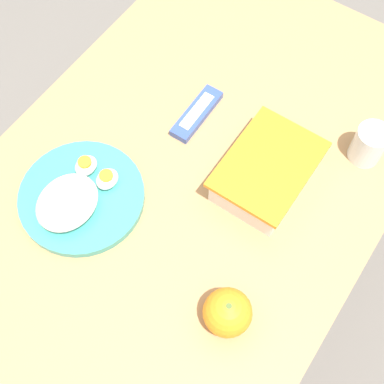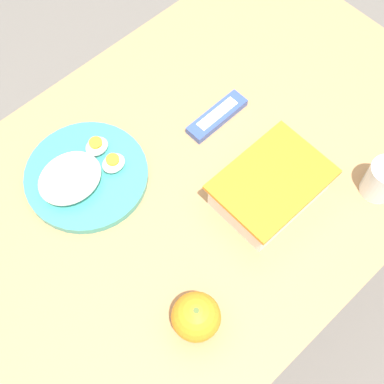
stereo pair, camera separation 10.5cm
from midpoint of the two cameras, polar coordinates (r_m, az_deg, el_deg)
ground_plane at (r=1.78m, az=-2.37°, el=-10.39°), size 10.00×10.00×0.00m
table at (r=1.16m, az=-3.58°, el=-1.06°), size 1.27×0.78×0.74m
food_container at (r=1.07m, az=5.19°, el=1.71°), size 0.22×0.16×0.07m
orange_fruit at (r=0.95m, az=0.59°, el=-13.07°), size 0.09×0.09×0.09m
rice_plate at (r=1.09m, az=-14.83°, el=-0.82°), size 0.25×0.25×0.07m
candy_bar at (r=1.17m, az=-2.07°, el=8.14°), size 0.15×0.04×0.02m
drinking_glass at (r=1.13m, az=15.87°, el=4.66°), size 0.07×0.07×0.08m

